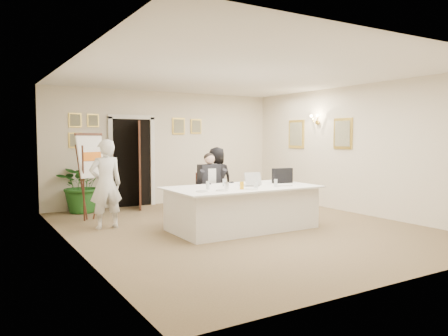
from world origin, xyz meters
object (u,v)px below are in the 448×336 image
laptop (249,178)px  paper_stack (284,185)px  steel_jug (227,185)px  conference_table (242,207)px  flip_chart (89,181)px  laptop_bag (282,176)px  oj_glass (242,186)px  seated_man (210,186)px  potted_palm (82,184)px  standing_woman (217,178)px  standing_man (106,184)px

laptop → paper_stack: (0.53, -0.35, -0.12)m
paper_stack → steel_jug: size_ratio=2.50×
conference_table → flip_chart: 3.13m
conference_table → laptop_bag: 1.14m
oj_glass → steel_jug: size_ratio=1.18×
oj_glass → steel_jug: bearing=127.5°
seated_man → laptop_bag: size_ratio=3.31×
oj_glass → conference_table: bearing=55.8°
potted_palm → oj_glass: bearing=-63.3°
standing_woman → steel_jug: size_ratio=13.14×
seated_man → standing_woman: standing_woman is taller
conference_table → paper_stack: 0.87m
seated_man → laptop: seated_man is taller
flip_chart → paper_stack: (2.91, -2.49, -0.00)m
conference_table → oj_glass: bearing=-124.2°
conference_table → standing_man: bearing=148.5°
flip_chart → laptop_bag: (3.21, -2.08, 0.13)m
laptop → potted_palm: bearing=133.8°
flip_chart → steel_jug: flip_chart is taller
laptop → laptop_bag: bearing=13.5°
potted_palm → oj_glass: potted_palm is taller
seated_man → potted_palm: 3.03m
flip_chart → potted_palm: (0.12, 1.12, -0.16)m
laptop → steel_jug: (-0.60, -0.18, -0.08)m
flip_chart → standing_man: size_ratio=1.05×
standing_woman → laptop: size_ratio=4.19×
standing_woman → laptop: bearing=89.3°
laptop → paper_stack: laptop is taller
seated_man → oj_glass: seated_man is taller
conference_table → seated_man: 1.05m
laptop → paper_stack: 0.65m
seated_man → flip_chart: (-2.10, 1.18, 0.11)m
standing_man → standing_woman: (2.80, 0.81, -0.09)m
flip_chart → standing_woman: (2.88, -0.08, -0.07)m
flip_chart → potted_palm: 1.13m
laptop_bag → steel_jug: bearing=-164.9°
flip_chart → steel_jug: 2.93m
oj_glass → steel_jug: (-0.17, 0.22, -0.01)m
steel_jug → seated_man: bearing=74.7°
flip_chart → steel_jug: (1.79, -2.32, 0.04)m
conference_table → oj_glass: size_ratio=20.95×
potted_palm → paper_stack: 4.57m
conference_table → paper_stack: paper_stack is taller
seated_man → potted_palm: seated_man is taller
paper_stack → standing_man: bearing=150.5°
paper_stack → oj_glass: oj_glass is taller
steel_jug → conference_table: bearing=18.1°
standing_man → laptop_bag: standing_man is taller
seated_man → flip_chart: 2.41m
laptop_bag → oj_glass: bearing=-154.3°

